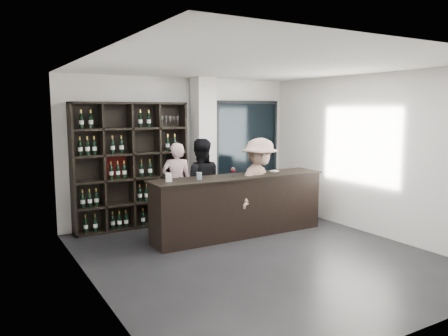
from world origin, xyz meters
TOP-DOWN VIEW (x-y plane):
  - floor at (0.00, 0.00)m, footprint 5.00×5.50m
  - wine_shelf at (-1.15, 2.57)m, footprint 2.20×0.35m
  - structural_column at (0.35, 2.47)m, footprint 0.40×0.40m
  - glass_panel at (1.55, 2.69)m, footprint 1.60×0.08m
  - tasting_counter at (0.35, 1.10)m, footprint 3.31×0.69m
  - taster_pink at (-0.29, 2.40)m, footprint 0.69×0.58m
  - taster_black at (-0.05, 1.85)m, footprint 1.03×0.94m
  - customer at (0.75, 1.05)m, footprint 1.29×1.02m
  - wine_glass at (0.19, 1.07)m, footprint 0.10×0.10m
  - spit_cup at (-0.46, 1.08)m, footprint 0.11×0.11m
  - napkin_stack at (1.20, 1.20)m, footprint 0.15×0.15m
  - card_stand at (-1.00, 1.13)m, footprint 0.11×0.07m

SIDE VIEW (x-z plane):
  - floor at x=0.00m, z-range -0.01..0.00m
  - tasting_counter at x=0.35m, z-range 0.00..1.09m
  - taster_pink at x=-0.29m, z-range 0.00..1.62m
  - taster_black at x=-0.05m, z-range 0.00..1.72m
  - customer at x=0.75m, z-range 0.00..1.75m
  - napkin_stack at x=1.20m, z-range 1.09..1.11m
  - spit_cup at x=-0.46m, z-range 1.09..1.21m
  - card_stand at x=-1.00m, z-range 1.09..1.24m
  - wine_glass at x=0.19m, z-range 1.09..1.28m
  - wine_shelf at x=-1.15m, z-range 0.00..2.40m
  - glass_panel at x=1.55m, z-range 0.35..2.45m
  - structural_column at x=0.35m, z-range 0.00..2.90m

